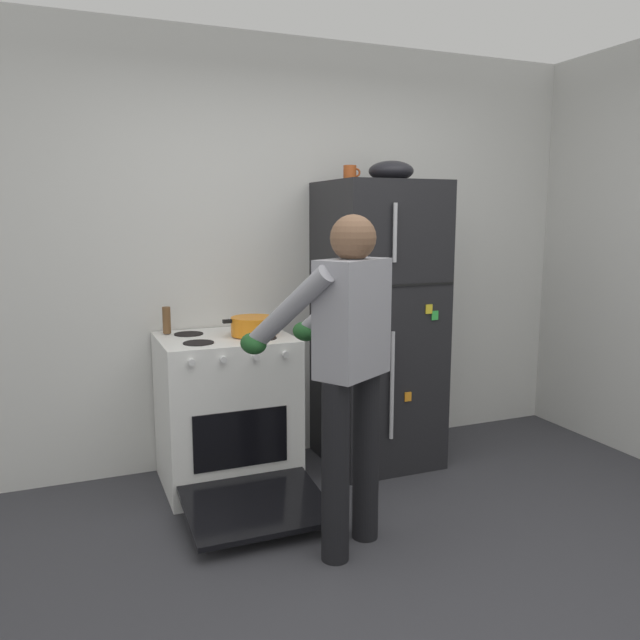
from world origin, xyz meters
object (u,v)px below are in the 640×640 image
(refrigerator, at_px, (377,324))
(mixing_bowl, at_px, (391,171))
(coffee_mug, at_px, (350,173))
(person_cook, at_px, (345,353))
(pepper_mill, at_px, (167,320))
(stove_range, at_px, (227,412))
(red_pot, at_px, (253,326))

(refrigerator, relative_size, mixing_bowl, 6.42)
(refrigerator, xyz_separation_m, mixing_bowl, (0.08, 0.00, 0.97))
(coffee_mug, distance_m, mixing_bowl, 0.26)
(refrigerator, distance_m, person_cook, 1.16)
(coffee_mug, bearing_deg, mixing_bowl, -10.99)
(person_cook, bearing_deg, mixing_bowl, 52.09)
(pepper_mill, bearing_deg, refrigerator, -8.75)
(refrigerator, height_order, stove_range, refrigerator)
(person_cook, bearing_deg, red_pot, 101.15)
(refrigerator, distance_m, mixing_bowl, 0.97)
(coffee_mug, xyz_separation_m, mixing_bowl, (0.26, -0.05, 0.02))
(refrigerator, relative_size, red_pot, 5.01)
(stove_range, relative_size, mixing_bowl, 4.31)
(stove_range, relative_size, person_cook, 0.76)
(refrigerator, distance_m, red_pot, 0.85)
(refrigerator, relative_size, person_cook, 1.13)
(stove_range, height_order, coffee_mug, coffee_mug)
(stove_range, bearing_deg, coffee_mug, 4.70)
(red_pot, bearing_deg, person_cook, -78.85)
(person_cook, relative_size, pepper_mill, 10.10)
(red_pot, bearing_deg, stove_range, 168.61)
(refrigerator, distance_m, pepper_mill, 1.32)
(person_cook, relative_size, mixing_bowl, 5.69)
(mixing_bowl, bearing_deg, pepper_mill, 171.77)
(refrigerator, xyz_separation_m, pepper_mill, (-1.30, 0.20, 0.08))
(stove_range, xyz_separation_m, mixing_bowl, (1.08, 0.02, 1.43))
(coffee_mug, bearing_deg, pepper_mill, 172.40)
(red_pot, relative_size, mixing_bowl, 1.28)
(stove_range, relative_size, coffee_mug, 10.81)
(stove_range, height_order, person_cook, person_cook)
(person_cook, distance_m, mixing_bowl, 1.51)
(refrigerator, bearing_deg, coffee_mug, 164.17)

